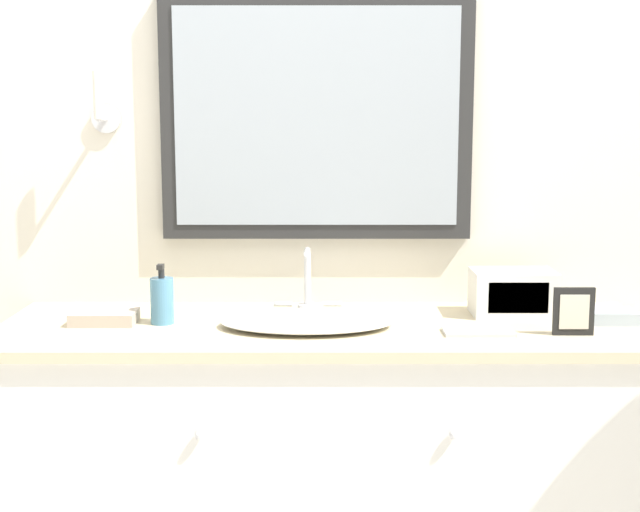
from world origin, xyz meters
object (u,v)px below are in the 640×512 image
object	(u,v)px
soap_bottle	(162,300)
picture_frame	(574,311)
appliance_box	(513,293)
sink_basin	(307,320)

from	to	relation	value
soap_bottle	picture_frame	distance (m)	1.16
soap_bottle	appliance_box	bearing A→B (deg)	6.31
appliance_box	picture_frame	bearing A→B (deg)	-66.15
sink_basin	appliance_box	size ratio (longest dim) A/B	2.00
sink_basin	appliance_box	world-z (taller)	sink_basin
sink_basin	picture_frame	distance (m)	0.74
sink_basin	picture_frame	world-z (taller)	sink_basin
picture_frame	soap_bottle	bearing A→B (deg)	173.13
soap_bottle	picture_frame	bearing A→B (deg)	-6.87
sink_basin	picture_frame	size ratio (longest dim) A/B	3.71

